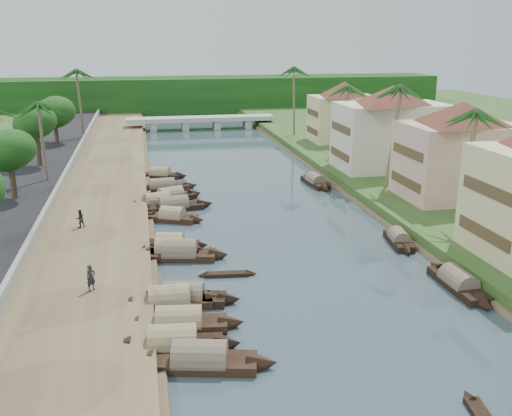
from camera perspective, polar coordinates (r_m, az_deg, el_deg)
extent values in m
plane|color=#35454F|center=(42.37, 4.80, -6.85)|extent=(220.00, 220.00, 0.00)
cube|color=brown|center=(59.80, -15.61, 0.05)|extent=(10.00, 180.00, 0.80)
cube|color=#28461C|center=(66.69, 15.87, 1.90)|extent=(16.00, 180.00, 1.20)
cube|color=black|center=(61.01, -23.60, -0.13)|extent=(8.00, 180.00, 1.40)
cube|color=gray|center=(60.04, -19.67, 0.69)|extent=(0.40, 180.00, 1.10)
cube|color=#12380F|center=(133.36, -6.62, 11.01)|extent=(120.00, 4.00, 8.00)
cube|color=#12380F|center=(138.32, -6.81, 11.20)|extent=(120.00, 4.00, 8.00)
cube|color=#12380F|center=(143.28, -6.98, 11.38)|extent=(120.00, 4.00, 8.00)
cube|color=#A8A99E|center=(110.83, -5.55, 8.87)|extent=(28.00, 4.00, 0.80)
cube|color=#A8A99E|center=(110.45, -10.23, 8.08)|extent=(1.20, 3.50, 1.80)
cube|color=#A8A99E|center=(110.73, -7.10, 8.24)|extent=(1.20, 3.50, 1.80)
cube|color=#A8A99E|center=(111.32, -3.98, 8.37)|extent=(1.20, 3.50, 1.80)
cube|color=#A8A99E|center=(112.24, -0.91, 8.47)|extent=(1.20, 3.50, 1.80)
cube|color=#4B3923|center=(44.79, 21.78, -2.33)|extent=(0.10, 6.40, 0.90)
cube|color=#4B3923|center=(43.92, 22.23, 1.63)|extent=(0.10, 6.40, 0.90)
cube|color=beige|center=(61.11, 19.55, 4.45)|extent=(11.00, 8.00, 7.50)
pyramid|color=#5D2C20|center=(60.35, 19.99, 8.95)|extent=(14.11, 14.11, 2.20)
cube|color=#4B3923|center=(58.90, 14.71, 2.57)|extent=(0.10, 6.40, 0.90)
cube|color=#4B3923|center=(58.27, 14.93, 5.43)|extent=(0.10, 6.40, 0.90)
cube|color=beige|center=(72.80, 13.33, 6.99)|extent=(13.00, 8.00, 8.00)
pyramid|color=#5D2C20|center=(72.16, 13.60, 10.98)|extent=(15.59, 15.59, 2.20)
cube|color=#4B3923|center=(70.71, 8.36, 5.34)|extent=(0.10, 6.40, 0.90)
cube|color=#4B3923|center=(70.16, 8.47, 7.90)|extent=(0.10, 6.40, 0.90)
cube|color=#CFC98B|center=(91.56, 8.72, 8.83)|extent=(10.00, 7.00, 7.00)
pyramid|color=#5D2C20|center=(91.06, 8.85, 11.70)|extent=(12.62, 12.62, 2.20)
cube|color=#4B3923|center=(90.23, 5.63, 7.70)|extent=(0.10, 5.60, 0.90)
cube|color=#4B3923|center=(89.84, 5.68, 9.47)|extent=(0.10, 5.60, 0.90)
cube|color=black|center=(31.57, -5.61, -15.27)|extent=(6.33, 3.21, 0.70)
cone|color=black|center=(31.30, 0.74, -15.31)|extent=(2.08, 2.05, 1.89)
cone|color=black|center=(32.11, -11.79, -14.81)|extent=(2.08, 2.05, 1.89)
cylinder|color=#6F6153|center=(31.37, -5.63, -14.68)|extent=(4.95, 2.96, 1.96)
cube|color=black|center=(33.14, -8.29, -13.71)|extent=(5.78, 2.60, 0.70)
cone|color=black|center=(33.04, -2.76, -13.47)|extent=(1.82, 1.96, 1.97)
cone|color=black|center=(33.44, -13.77, -13.58)|extent=(1.82, 1.96, 1.97)
cylinder|color=#9C8F63|center=(32.95, -8.32, -13.14)|extent=(4.48, 2.53, 2.08)
cube|color=black|center=(35.31, -7.68, -11.65)|extent=(5.94, 2.49, 0.70)
cone|color=black|center=(35.21, -2.37, -11.44)|extent=(1.84, 1.81, 1.80)
cone|color=black|center=(35.63, -12.94, -11.53)|extent=(1.84, 1.81, 1.80)
cylinder|color=#9C8F63|center=(35.13, -7.70, -11.10)|extent=(4.60, 2.40, 1.87)
cube|color=black|center=(38.46, -7.23, -9.15)|extent=(5.77, 2.95, 0.70)
cone|color=black|center=(38.08, -2.61, -9.16)|extent=(1.90, 1.90, 1.76)
cone|color=black|center=(39.00, -11.74, -8.87)|extent=(1.90, 1.90, 1.76)
cylinder|color=#6F6153|center=(38.29, -7.25, -8.64)|extent=(4.51, 2.73, 1.83)
cube|color=black|center=(38.01, -8.68, -9.53)|extent=(5.56, 1.91, 0.70)
cone|color=black|center=(38.20, -4.02, -9.10)|extent=(1.62, 1.70, 1.87)
cone|color=black|center=(38.00, -13.39, -9.69)|extent=(1.62, 1.70, 1.87)
cylinder|color=#9C8F63|center=(37.85, -8.71, -9.02)|extent=(4.25, 1.98, 1.96)
cube|color=black|center=(46.50, -8.62, -4.53)|extent=(4.91, 2.46, 0.70)
cone|color=black|center=(46.28, -5.40, -4.41)|extent=(1.61, 1.81, 1.78)
cone|color=black|center=(46.80, -11.82, -4.46)|extent=(1.61, 1.81, 1.78)
cylinder|color=#9C8F63|center=(46.36, -8.64, -4.09)|extent=(3.82, 2.38, 1.89)
cube|color=black|center=(45.82, -7.60, -4.81)|extent=(5.92, 3.10, 0.70)
cone|color=black|center=(45.48, -3.68, -4.76)|extent=(1.98, 2.11, 1.99)
cone|color=black|center=(46.32, -11.46, -4.66)|extent=(1.98, 2.11, 1.99)
cylinder|color=#6F6153|center=(45.69, -7.62, -4.37)|extent=(4.64, 2.92, 2.10)
cube|color=black|center=(48.22, -8.58, -3.75)|extent=(4.91, 2.61, 0.70)
cone|color=black|center=(47.74, -5.52, -3.74)|extent=(1.64, 1.62, 1.48)
cone|color=black|center=(48.79, -11.58, -3.56)|extent=(1.64, 1.62, 1.48)
cylinder|color=#9C8F63|center=(48.09, -8.60, -3.32)|extent=(3.85, 2.39, 1.53)
cube|color=black|center=(55.16, -8.34, -1.10)|extent=(4.89, 3.50, 0.70)
cone|color=black|center=(54.26, -5.84, -1.22)|extent=(1.88, 1.97, 1.69)
cone|color=black|center=(56.12, -10.77, -0.83)|extent=(1.88, 1.97, 1.69)
cylinder|color=#9C8F63|center=(55.05, -8.36, -0.73)|extent=(3.94, 3.10, 1.78)
cube|color=black|center=(58.68, -8.22, -0.01)|extent=(6.25, 2.63, 0.70)
cone|color=black|center=(59.35, -5.04, 0.37)|extent=(1.94, 1.85, 1.82)
cone|color=black|center=(58.15, -11.48, -0.25)|extent=(1.94, 1.85, 1.82)
cylinder|color=#6F6153|center=(58.57, -8.24, 0.34)|extent=(4.84, 2.50, 1.88)
cube|color=black|center=(60.23, -9.84, 0.35)|extent=(5.73, 3.17, 0.70)
cone|color=black|center=(61.11, -7.13, 0.78)|extent=(1.94, 1.97, 1.78)
cone|color=black|center=(59.46, -12.63, 0.05)|extent=(1.94, 1.97, 1.78)
cylinder|color=#9C8F63|center=(60.13, -9.86, 0.70)|extent=(4.51, 2.90, 1.86)
cube|color=black|center=(62.16, -8.50, 0.92)|extent=(5.59, 3.59, 0.70)
cone|color=black|center=(63.33, -6.07, 1.38)|extent=(2.02, 2.08, 1.80)
cone|color=black|center=(61.07, -11.02, 0.59)|extent=(2.02, 2.08, 1.80)
cylinder|color=#9C8F63|center=(62.06, -8.51, 1.26)|extent=(4.45, 3.21, 1.89)
cube|color=black|center=(66.54, -9.38, 1.93)|extent=(6.19, 2.15, 0.70)
cone|color=black|center=(66.95, -6.51, 2.21)|extent=(1.83, 1.65, 1.72)
cone|color=black|center=(66.26, -12.28, 1.78)|extent=(1.83, 1.65, 1.72)
cylinder|color=#6F6153|center=(66.44, -9.40, 2.24)|extent=(4.76, 2.11, 1.76)
cube|color=black|center=(72.61, -9.58, 3.15)|extent=(5.31, 3.10, 0.70)
cone|color=black|center=(71.89, -7.43, 3.18)|extent=(1.84, 1.85, 1.64)
cone|color=black|center=(73.41, -11.70, 3.25)|extent=(1.84, 1.85, 1.64)
cylinder|color=#9C8F63|center=(72.53, -9.60, 3.45)|extent=(4.19, 2.80, 1.71)
cube|color=black|center=(42.63, 19.55, -7.36)|extent=(1.70, 5.95, 0.70)
cone|color=black|center=(45.22, 17.45, -5.66)|extent=(1.52, 1.69, 1.71)
cone|color=black|center=(40.09, 21.95, -9.06)|extent=(1.52, 1.69, 1.71)
cylinder|color=#6F6153|center=(42.48, 19.60, -6.89)|extent=(1.76, 4.55, 1.76)
cube|color=black|center=(50.07, 14.08, -3.30)|extent=(2.10, 4.75, 0.70)
cone|color=black|center=(52.34, 13.29, -2.27)|extent=(1.49, 1.49, 1.46)
cone|color=black|center=(47.77, 14.96, -4.24)|extent=(1.49, 1.49, 1.46)
cylinder|color=#6F6153|center=(49.94, 14.11, -2.89)|extent=(2.00, 3.68, 1.51)
cube|color=black|center=(68.44, 5.95, 2.47)|extent=(2.16, 5.75, 0.70)
cone|color=black|center=(71.22, 4.97, 3.13)|extent=(1.60, 1.73, 1.63)
cone|color=black|center=(65.65, 7.00, 1.90)|extent=(1.60, 1.73, 1.63)
cylinder|color=#6F6153|center=(68.35, 5.95, 2.78)|extent=(2.09, 4.44, 1.67)
cone|color=black|center=(31.01, 20.47, -17.22)|extent=(0.91, 1.15, 0.76)
cube|color=black|center=(42.35, -2.91, -6.67)|extent=(3.27, 1.02, 0.35)
cone|color=black|center=(42.46, -0.46, -6.58)|extent=(0.87, 0.79, 0.71)
cone|color=black|center=(42.31, -5.37, -6.75)|extent=(0.87, 0.79, 0.71)
cube|color=black|center=(58.25, -10.32, -0.34)|extent=(3.49, 1.89, 0.35)
cone|color=black|center=(57.62, -8.49, -0.44)|extent=(1.06, 0.96, 0.69)
cone|color=black|center=(58.93, -12.10, -0.25)|extent=(1.06, 0.96, 0.69)
cylinder|color=#76634F|center=(52.37, 20.12, 3.81)|extent=(1.25, 0.36, 9.85)
sphere|color=#1B4D19|center=(51.61, 20.65, 8.94)|extent=(3.20, 3.20, 3.20)
cylinder|color=#76634F|center=(63.11, 13.33, 6.89)|extent=(1.46, 0.36, 10.87)
sphere|color=#1B4D19|center=(62.48, 13.65, 11.62)|extent=(3.20, 3.20, 3.20)
cylinder|color=#76634F|center=(80.59, 8.51, 8.64)|extent=(1.56, 0.36, 9.34)
sphere|color=#1B4D19|center=(80.10, 8.65, 11.83)|extent=(3.20, 3.20, 3.20)
cylinder|color=#76634F|center=(68.02, -20.54, 6.19)|extent=(0.45, 0.36, 8.69)
sphere|color=#1B4D19|center=(67.47, -20.90, 9.67)|extent=(3.20, 3.20, 3.20)
cylinder|color=#76634F|center=(96.58, 3.85, 10.60)|extent=(0.62, 0.36, 11.08)
sphere|color=#1B4D19|center=(96.17, 3.92, 13.75)|extent=(3.20, 3.20, 3.20)
cylinder|color=#76634F|center=(96.75, -17.11, 9.93)|extent=(0.75, 0.36, 10.71)
sphere|color=#1B4D19|center=(96.35, -17.38, 12.96)|extent=(3.20, 3.20, 3.20)
cylinder|color=#4E3E2D|center=(61.73, -23.13, 2.36)|extent=(0.60, 0.60, 3.35)
ellipsoid|color=#12380F|center=(61.09, -23.47, 5.26)|extent=(4.60, 4.60, 3.78)
cylinder|color=#4E3E2D|center=(76.81, -20.92, 5.32)|extent=(0.60, 0.60, 3.71)
ellipsoid|color=#12380F|center=(76.27, -21.19, 7.94)|extent=(4.59, 4.59, 3.78)
cylinder|color=#4E3E2D|center=(92.88, -19.34, 7.11)|extent=(0.60, 0.60, 3.18)
ellipsoid|color=#12380F|center=(92.47, -19.53, 8.96)|extent=(5.52, 5.52, 4.54)
cylinder|color=#4E3E2D|center=(76.74, 16.16, 5.47)|extent=(0.60, 0.60, 3.36)
ellipsoid|color=#12380F|center=(76.22, 16.36, 7.84)|extent=(4.61, 4.61, 3.79)
imported|color=#212328|center=(39.33, -16.18, -6.71)|extent=(0.78, 0.74, 1.79)
imported|color=#2C251F|center=(52.47, -17.20, -1.00)|extent=(0.98, 0.90, 1.62)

